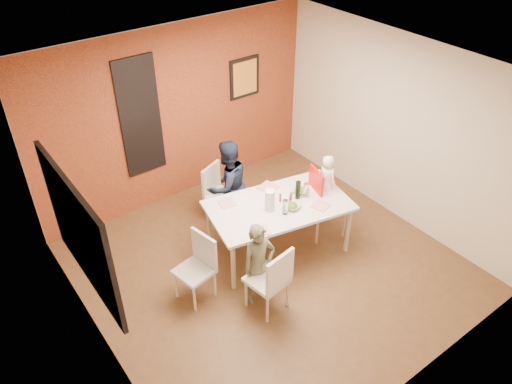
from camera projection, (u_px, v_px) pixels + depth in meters
ground at (269, 266)px, 6.70m from camera, size 4.50×4.50×0.00m
ceiling at (273, 75)px, 5.14m from camera, size 4.50×4.50×0.02m
wall_back at (177, 115)px, 7.39m from camera, size 4.50×0.02×2.70m
wall_front at (427, 297)px, 4.44m from camera, size 4.50×0.02×2.70m
wall_left at (88, 261)px, 4.82m from camera, size 0.02×4.50×2.70m
wall_right at (397, 129)px, 7.02m from camera, size 0.02×4.50×2.70m
brick_accent_wall at (178, 115)px, 7.38m from camera, size 4.50×0.02×2.70m
picture_window_frame at (79, 233)px, 4.85m from camera, size 0.05×1.70×1.30m
picture_window_pane at (81, 233)px, 4.86m from camera, size 0.02×1.55×1.15m
glassblock_strip at (140, 117)px, 6.99m from camera, size 0.55×0.03×1.70m
glassblock_surround at (140, 118)px, 6.98m from camera, size 0.60×0.03×1.76m
art_print_frame at (244, 78)px, 7.78m from camera, size 0.54×0.03×0.64m
art_print_canvas at (245, 78)px, 7.77m from camera, size 0.44×0.01×0.54m
dining_table at (279, 209)px, 6.58m from camera, size 2.02×1.38×0.77m
chair_near at (272, 278)px, 5.78m from camera, size 0.49×0.49×0.93m
chair_far at (218, 190)px, 7.29m from camera, size 0.53×0.53×0.88m
chair_left at (199, 263)px, 6.02m from camera, size 0.48×0.48×0.89m
high_chair at (323, 195)px, 6.92m from camera, size 0.56×0.56×1.09m
child_near at (259, 264)px, 5.91m from camera, size 0.45×0.34×1.13m
child_far at (228, 186)px, 7.03m from camera, size 0.71×0.58×1.39m
toddler at (327, 177)px, 6.75m from camera, size 0.22×0.32×0.63m
plate_near_left at (261, 230)px, 6.10m from camera, size 0.27×0.27×0.01m
plate_far_mid at (268, 187)px, 6.85m from camera, size 0.30×0.30×0.01m
plate_near_right at (321, 205)px, 6.51m from camera, size 0.26×0.26×0.01m
plate_far_left at (227, 203)px, 6.55m from camera, size 0.23×0.23×0.01m
salad_bowl_a at (292, 206)px, 6.47m from camera, size 0.29×0.29×0.05m
salad_bowl_b at (300, 190)px, 6.76m from camera, size 0.28×0.28×0.05m
wine_bottle at (298, 190)px, 6.58m from camera, size 0.07×0.07×0.26m
wine_glass_a at (285, 207)px, 6.32m from camera, size 0.07×0.07×0.21m
wine_glass_b at (306, 190)px, 6.62m from camera, size 0.07×0.07×0.21m
paper_towel_roll at (270, 200)px, 6.37m from camera, size 0.13×0.13×0.29m
condiment_red at (290, 199)px, 6.54m from camera, size 0.03×0.03×0.12m
condiment_green at (291, 197)px, 6.55m from camera, size 0.04×0.04×0.15m
condiment_brown at (280, 198)px, 6.56m from camera, size 0.03×0.03×0.12m
sippy_cup at (327, 184)px, 6.84m from camera, size 0.06×0.06×0.11m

